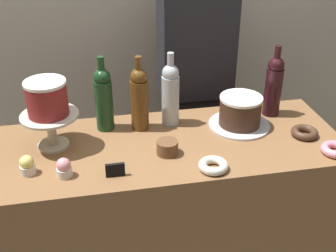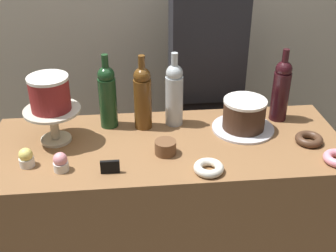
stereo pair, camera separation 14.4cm
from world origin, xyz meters
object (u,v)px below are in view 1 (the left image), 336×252
Objects in this scene: wine_bottle_green at (104,98)px; donut_chocolate at (305,132)px; cookie_stack at (167,147)px; donut_pink at (335,150)px; barista_figure at (194,94)px; cupcake_lemon at (27,165)px; cake_stand_pedestal at (51,125)px; price_sign_chalkboard at (115,170)px; white_layer_cake at (47,98)px; donut_sugar at (213,166)px; wine_bottle_amber at (139,98)px; chocolate_round_cake at (240,111)px; wine_bottle_clear at (170,93)px; wine_bottle_dark_red at (274,85)px; cupcake_strawberry at (64,168)px.

wine_bottle_green reaches higher than donut_chocolate.
wine_bottle_green reaches higher than cookie_stack.
barista_figure is (-0.38, 0.72, -0.06)m from donut_pink.
cupcake_lemon reaches higher than donut_chocolate.
cake_stand_pedestal is 3.23× the size of price_sign_chalkboard.
white_layer_cake is 0.68m from donut_sugar.
donut_pink is (0.72, -0.35, -0.13)m from wine_bottle_amber.
donut_sugar is (0.22, -0.36, -0.13)m from wine_bottle_amber.
cake_stand_pedestal reaches higher than donut_pink.
donut_sugar is 0.20m from cookie_stack.
cake_stand_pedestal reaches higher than cookie_stack.
cake_stand_pedestal is 0.35m from price_sign_chalkboard.
cupcake_lemon reaches higher than donut_sugar.
cupcake_lemon reaches higher than price_sign_chalkboard.
cupcake_lemon is at bearing -167.67° from chocolate_round_cake.
wine_bottle_amber is 3.87× the size of cookie_stack.
wine_bottle_green is at bearing 131.71° from cookie_stack.
barista_figure reaches higher than wine_bottle_clear.
wine_bottle_green is (0.22, 0.11, -0.07)m from white_layer_cake.
cake_stand_pedestal reaches higher than donut_sugar.
chocolate_round_cake is 0.44m from wine_bottle_amber.
barista_figure is (0.47, 0.71, -0.07)m from price_sign_chalkboard.
wine_bottle_clear reaches higher than white_layer_cake.
donut_chocolate is at bearing -60.32° from barista_figure.
wine_bottle_green is at bearing 26.31° from white_layer_cake.
wine_bottle_dark_red is 4.38× the size of cupcake_lemon.
wine_bottle_amber is at bearing 163.20° from donut_chocolate.
wine_bottle_amber is at bearing -131.95° from barista_figure.
donut_sugar is at bearing -25.63° from cake_stand_pedestal.
donut_pink is at bearing -25.74° from wine_bottle_amber.
donut_pink is 0.86m from price_sign_chalkboard.
white_layer_cake reaches higher than donut_sugar.
chocolate_round_cake is 2.59× the size of price_sign_chalkboard.
cookie_stack is at bearing -155.65° from wine_bottle_dark_red.
wine_bottle_dark_red is at bearing 5.72° from cake_stand_pedestal.
chocolate_round_cake is 1.62× the size of donut_chocolate.
cake_stand_pedestal is 0.79m from chocolate_round_cake.
donut_chocolate is 0.66m from barista_figure.
wine_bottle_clear is 0.46m from price_sign_chalkboard.
donut_chocolate is (1.03, -0.12, -0.08)m from cake_stand_pedestal.
donut_pink is at bearing -10.86° from cookie_stack.
wine_bottle_dark_red is 2.91× the size of donut_chocolate.
wine_bottle_clear reaches higher than cookie_stack.
cupcake_lemon is at bearing 161.80° from cupcake_strawberry.
price_sign_chalkboard is at bearing 175.60° from donut_sugar.
donut_pink is at bearing -13.78° from white_layer_cake.
chocolate_round_cake is at bearing -8.83° from wine_bottle_amber.
wine_bottle_green is 0.55m from donut_sugar.
donut_sugar is (0.54, -0.06, -0.02)m from cupcake_strawberry.
donut_chocolate is 0.07× the size of barista_figure.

